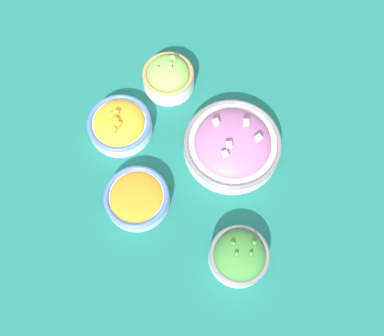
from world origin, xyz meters
TOP-DOWN VIEW (x-y plane):
  - ground_plane at (0.00, 0.00)m, footprint 3.00×3.00m
  - bowl_broccoli at (0.20, -0.10)m, footprint 0.13×0.13m
  - bowl_red_onion at (0.04, 0.10)m, footprint 0.23×0.23m
  - bowl_squash at (-0.21, -0.02)m, footprint 0.15×0.15m
  - bowl_carrots at (-0.05, -0.13)m, footprint 0.15×0.15m
  - bowl_lettuce at (-0.20, 0.15)m, footprint 0.13×0.13m

SIDE VIEW (x-z plane):
  - ground_plane at x=0.00m, z-range 0.00..0.00m
  - bowl_carrots at x=-0.05m, z-range 0.00..0.05m
  - bowl_squash at x=-0.21m, z-range -0.01..0.06m
  - bowl_red_onion at x=0.04m, z-range -0.01..0.07m
  - bowl_broccoli at x=0.20m, z-range -0.01..0.07m
  - bowl_lettuce at x=-0.20m, z-range -0.01..0.08m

